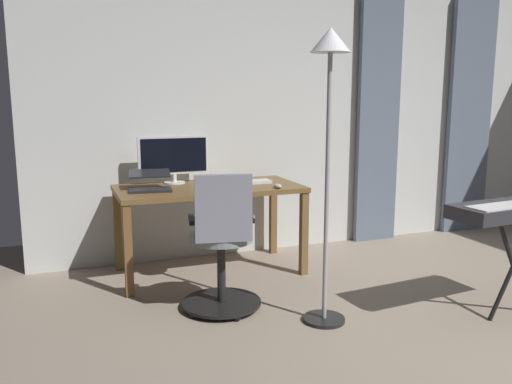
% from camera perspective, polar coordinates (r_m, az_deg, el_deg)
% --- Properties ---
extents(back_room_partition, '(5.80, 0.10, 2.78)m').
position_cam_1_polar(back_room_partition, '(5.43, 8.02, 9.14)').
color(back_room_partition, silver).
rests_on(back_room_partition, ground).
extents(curtain_left_panel, '(0.54, 0.06, 2.51)m').
position_cam_1_polar(curtain_left_panel, '(6.30, 21.79, 7.39)').
color(curtain_left_panel, slate).
rests_on(curtain_left_panel, ground).
extents(curtain_right_panel, '(0.46, 0.06, 2.51)m').
position_cam_1_polar(curtain_right_panel, '(5.59, 12.91, 7.59)').
color(curtain_right_panel, slate).
rests_on(curtain_right_panel, ground).
extents(desk, '(1.52, 0.75, 0.74)m').
position_cam_1_polar(desk, '(4.48, -5.04, -0.49)').
color(desk, brown).
rests_on(desk, ground).
extents(office_chair, '(0.56, 0.56, 0.99)m').
position_cam_1_polar(office_chair, '(3.68, -3.66, -5.97)').
color(office_chair, black).
rests_on(office_chair, ground).
extents(computer_monitor, '(0.61, 0.18, 0.41)m').
position_cam_1_polar(computer_monitor, '(4.62, -8.77, 3.74)').
color(computer_monitor, white).
rests_on(computer_monitor, desk).
extents(computer_keyboard, '(0.38, 0.15, 0.02)m').
position_cam_1_polar(computer_keyboard, '(4.59, -0.77, 1.07)').
color(computer_keyboard, silver).
rests_on(computer_keyboard, desk).
extents(laptop, '(0.37, 0.36, 0.15)m').
position_cam_1_polar(laptop, '(4.33, -11.25, 0.88)').
color(laptop, '#232328').
rests_on(laptop, desk).
extents(computer_mouse, '(0.06, 0.10, 0.04)m').
position_cam_1_polar(computer_mouse, '(4.36, 2.34, 0.65)').
color(computer_mouse, '#B7BCC1').
rests_on(computer_mouse, desk).
extents(cell_phone_by_monitor, '(0.13, 0.16, 0.01)m').
position_cam_1_polar(cell_phone_by_monitor, '(4.43, -4.76, 0.62)').
color(cell_phone_by_monitor, black).
rests_on(cell_phone_by_monitor, desk).
extents(floor_lamp, '(0.28, 0.28, 1.90)m').
position_cam_1_polar(floor_lamp, '(3.40, 7.81, 9.43)').
color(floor_lamp, black).
rests_on(floor_lamp, ground).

